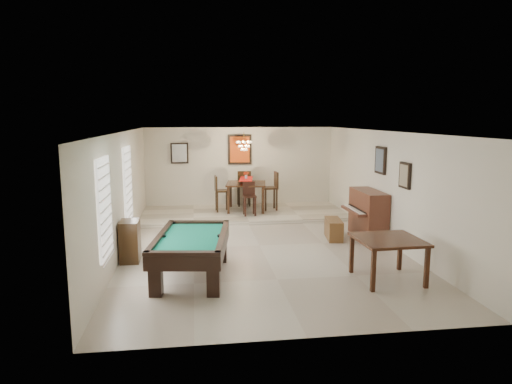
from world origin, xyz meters
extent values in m
cube|color=beige|center=(0.00, 0.00, -0.01)|extent=(6.00, 9.00, 0.02)
cube|color=silver|center=(0.00, 4.50, 1.30)|extent=(6.00, 0.04, 2.60)
cube|color=silver|center=(0.00, -4.50, 1.30)|extent=(6.00, 0.04, 2.60)
cube|color=silver|center=(-3.00, 0.00, 1.30)|extent=(0.04, 9.00, 2.60)
cube|color=silver|center=(3.00, 0.00, 1.30)|extent=(0.04, 9.00, 2.60)
cube|color=white|center=(0.00, 0.00, 2.60)|extent=(6.00, 9.00, 0.04)
cube|color=beige|center=(0.00, 3.25, 0.06)|extent=(6.00, 2.50, 0.12)
cube|color=white|center=(-2.97, -2.20, 1.40)|extent=(0.06, 1.00, 1.70)
cube|color=white|center=(-2.97, 0.60, 1.40)|extent=(0.06, 1.00, 1.70)
cube|color=brown|center=(1.87, 0.35, 0.24)|extent=(0.45, 0.90, 0.48)
cube|color=black|center=(-2.78, -0.78, 0.42)|extent=(0.38, 0.56, 0.84)
cube|color=#D84C14|center=(0.00, 4.46, 1.90)|extent=(0.75, 0.06, 0.95)
cube|color=white|center=(-1.90, 4.46, 1.80)|extent=(0.55, 0.06, 0.65)
cube|color=slate|center=(2.96, 0.30, 1.90)|extent=(0.06, 0.55, 0.65)
cube|color=gray|center=(2.96, -1.00, 1.70)|extent=(0.06, 0.45, 0.55)
camera|label=1|loc=(-1.45, -10.04, 2.91)|focal=32.00mm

